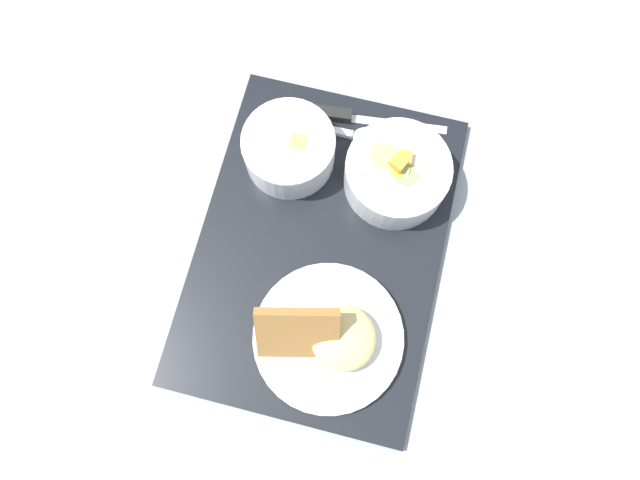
% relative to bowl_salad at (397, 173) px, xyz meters
% --- Properties ---
extents(ground_plane, '(4.00, 4.00, 0.00)m').
position_rel_bowl_salad_xyz_m(ground_plane, '(0.11, -0.07, -0.04)').
color(ground_plane, '#99A3AD').
extents(serving_tray, '(0.45, 0.33, 0.01)m').
position_rel_bowl_salad_xyz_m(serving_tray, '(0.11, -0.07, -0.04)').
color(serving_tray, black).
rests_on(serving_tray, ground_plane).
extents(bowl_salad, '(0.13, 0.13, 0.07)m').
position_rel_bowl_salad_xyz_m(bowl_salad, '(0.00, 0.00, 0.00)').
color(bowl_salad, silver).
rests_on(bowl_salad, serving_tray).
extents(bowl_soup, '(0.12, 0.12, 0.06)m').
position_rel_bowl_salad_xyz_m(bowl_soup, '(0.01, -0.14, 0.00)').
color(bowl_soup, silver).
rests_on(bowl_soup, serving_tray).
extents(plate_main, '(0.18, 0.18, 0.09)m').
position_rel_bowl_salad_xyz_m(plate_main, '(0.22, -0.02, -0.01)').
color(plate_main, silver).
rests_on(plate_main, serving_tray).
extents(knife, '(0.05, 0.19, 0.02)m').
position_rel_bowl_salad_xyz_m(knife, '(-0.07, -0.09, -0.02)').
color(knife, silver).
rests_on(knife, serving_tray).
extents(spoon, '(0.04, 0.14, 0.01)m').
position_rel_bowl_salad_xyz_m(spoon, '(-0.05, -0.07, -0.03)').
color(spoon, silver).
rests_on(spoon, serving_tray).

